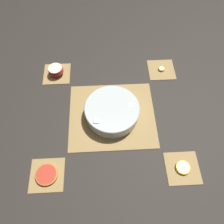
{
  "coord_description": "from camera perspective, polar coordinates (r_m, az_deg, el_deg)",
  "views": [
    {
      "loc": [
        -0.03,
        -0.56,
        1.0
      ],
      "look_at": [
        0.0,
        0.0,
        0.03
      ],
      "focal_mm": 35.0,
      "sensor_mm": 36.0,
      "label": 1
    }
  ],
  "objects": [
    {
      "name": "coaster_mat_near_left",
      "position": [
        1.07,
        -16.61,
        -15.47
      ],
      "size": [
        0.15,
        0.15,
        0.01
      ],
      "color": "#A8844C",
      "rests_on": "ground_plane"
    },
    {
      "name": "coaster_mat_far_left",
      "position": [
        1.35,
        -14.19,
        9.68
      ],
      "size": [
        0.15,
        0.15,
        0.01
      ],
      "color": "#A8844C",
      "rests_on": "ground_plane"
    },
    {
      "name": "bamboo_mat_center",
      "position": [
        1.15,
        -0.0,
        -0.79
      ],
      "size": [
        0.45,
        0.39,
        0.01
      ],
      "color": "#A8844C",
      "rests_on": "ground_plane"
    },
    {
      "name": "coaster_mat_far_right",
      "position": [
        1.36,
        12.76,
        10.77
      ],
      "size": [
        0.15,
        0.15,
        0.01
      ],
      "color": "#A8844C",
      "rests_on": "ground_plane"
    },
    {
      "name": "fruit_salad_bowl",
      "position": [
        1.11,
        -0.02,
        0.32
      ],
      "size": [
        0.28,
        0.28,
        0.08
      ],
      "color": "silver",
      "rests_on": "bamboo_mat_center"
    },
    {
      "name": "apple_half",
      "position": [
        1.33,
        -14.45,
        10.45
      ],
      "size": [
        0.09,
        0.09,
        0.05
      ],
      "color": "#B72D23",
      "rests_on": "coaster_mat_far_left"
    },
    {
      "name": "grapefruit_slice",
      "position": [
        1.06,
        -16.73,
        -15.34
      ],
      "size": [
        0.1,
        0.1,
        0.01
      ],
      "color": "red",
      "rests_on": "coaster_mat_near_left"
    },
    {
      "name": "ground_plane",
      "position": [
        1.15,
        -0.0,
        -0.86
      ],
      "size": [
        6.0,
        6.0,
        0.0
      ],
      "primitive_type": "plane",
      "color": "#2D2823"
    },
    {
      "name": "orange_slice_whole",
      "position": [
        1.08,
        18.06,
        -13.61
      ],
      "size": [
        0.07,
        0.07,
        0.01
      ],
      "color": "#F9A338",
      "rests_on": "coaster_mat_near_right"
    },
    {
      "name": "banana_coin_single",
      "position": [
        1.36,
        12.82,
        10.97
      ],
      "size": [
        0.04,
        0.04,
        0.01
      ],
      "color": "beige",
      "rests_on": "coaster_mat_far_right"
    },
    {
      "name": "coaster_mat_near_right",
      "position": [
        1.09,
        17.94,
        -13.73
      ],
      "size": [
        0.15,
        0.15,
        0.01
      ],
      "color": "#A8844C",
      "rests_on": "ground_plane"
    }
  ]
}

